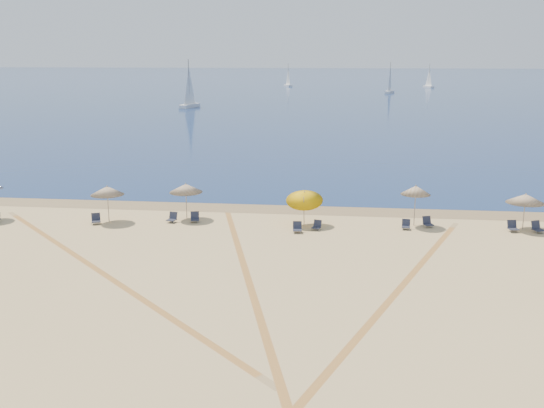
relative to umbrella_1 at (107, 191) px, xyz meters
The scene contains 22 objects.
ground 22.12m from the umbrella_1, 61.65° to the right, with size 160.00×160.00×0.00m, color tan.
ocean 205.89m from the umbrella_1, 87.09° to the left, with size 500.00×500.00×0.00m, color #0C2151.
wet_sand 11.61m from the umbrella_1, 23.80° to the left, with size 500.00×500.00×0.00m, color olive.
umbrella_1 is the anchor object (origin of this frame).
umbrella_2 4.95m from the umbrella_1, 14.92° to the left, with size 2.13×2.15×2.38m.
umbrella_3 12.51m from the umbrella_1, ahead, with size 2.31×2.36×2.52m.
umbrella_4 19.40m from the umbrella_1, ahead, with size 1.85×1.85×2.61m.
umbrella_5 25.93m from the umbrella_1, ahead, with size 2.29×2.29×2.27m.
chair_2 1.94m from the umbrella_1, 137.19° to the right, with size 0.75×0.80×0.66m.
chair_3 4.45m from the umbrella_1, ahead, with size 0.66×0.72×0.64m.
chair_4 5.80m from the umbrella_1, ahead, with size 0.67×0.74×0.65m.
chair_5 12.37m from the umbrella_1, ahead, with size 0.60×0.68×0.64m.
chair_6 13.46m from the umbrella_1, ahead, with size 0.64×0.69×0.59m.
chair_7 18.86m from the umbrella_1, ahead, with size 0.55×0.63×0.60m.
chair_8 20.26m from the umbrella_1, ahead, with size 0.71×0.77×0.64m.
chair_9 25.22m from the umbrella_1, ahead, with size 0.65×0.73×0.67m.
chair_10 26.62m from the umbrella_1, ahead, with size 0.79×0.84×0.69m.
sailboat_0 167.80m from the umbrella_1, 75.97° to the left, with size 2.93×4.97×7.23m.
sailboat_1 137.06m from the umbrella_1, 78.70° to the left, with size 2.89×5.63×8.14m.
sailboat_2 165.74m from the umbrella_1, 91.12° to the left, with size 3.13×4.94×7.24m.
sailboat_3 85.35m from the umbrella_1, 100.40° to the left, with size 2.92×6.44×9.31m.
tire_tracks 14.01m from the umbrella_1, 44.07° to the right, with size 52.64×41.43×0.00m.
Camera 1 is at (4.32, -17.70, 10.55)m, focal length 41.12 mm.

